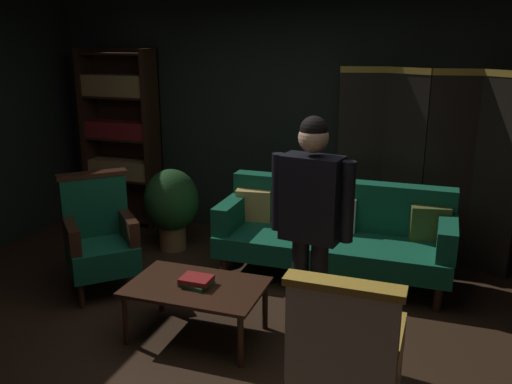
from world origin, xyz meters
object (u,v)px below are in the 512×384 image
Objects in this scene: folding_screen at (425,164)px; standing_figure at (311,216)px; potted_plant at (171,204)px; velvet_couch at (335,230)px; bookshelf at (121,133)px; coffee_table at (196,291)px; book_red_leather at (196,279)px; armchair_gilt_accent at (345,362)px; armchair_wing_left at (100,237)px; book_green_cloth at (196,284)px.

folding_screen is 1.12× the size of standing_figure.
standing_figure is 1.97× the size of potted_plant.
potted_plant is (-1.75, 0.12, 0.05)m from velvet_couch.
bookshelf is at bearing 164.69° from velvet_couch.
book_red_leather is at bearing -36.86° from coffee_table.
coffee_table is at bearing 143.14° from book_red_leather.
standing_figure is at bearing 116.13° from armchair_gilt_accent.
bookshelf reaches higher than velvet_couch.
armchair_gilt_accent is 0.61× the size of standing_figure.
armchair_wing_left is (-2.63, -1.62, -0.50)m from folding_screen.
book_red_leather reaches higher than book_green_cloth.
armchair_wing_left is 4.87× the size of book_green_cloth.
armchair_gilt_accent is at bearing -42.23° from bookshelf.
book_red_leather is (-0.75, -1.41, 0.02)m from velvet_couch.
book_green_cloth is at bearing -47.89° from bookshelf.
potted_plant is at bearing -33.08° from bookshelf.
armchair_gilt_accent is 4.87× the size of book_green_cloth.
bookshelf is (-3.43, 0.07, 0.10)m from folding_screen.
bookshelf reaches higher than potted_plant.
velvet_couch is 2.12× the size of coffee_table.
armchair_wing_left is (-2.37, 1.20, 0.00)m from armchair_gilt_accent.
armchair_gilt_accent reaches higher than book_green_cloth.
folding_screen is 2.63m from coffee_table.
coffee_table is 0.10m from book_red_leather.
bookshelf is 1.97× the size of armchair_wing_left.
folding_screen is 1.90× the size of coffee_table.
standing_figure is at bearing -86.76° from velvet_couch.
velvet_couch is at bearing -137.26° from folding_screen.
bookshelf is 4.33m from armchair_gilt_accent.
folding_screen is 3.13m from armchair_wing_left.
coffee_table is at bearing 143.14° from book_green_cloth.
book_green_cloth is (1.95, -2.15, -0.65)m from bookshelf.
coffee_table is at bearing -57.12° from potted_plant.
velvet_couch is 9.50× the size of book_red_leather.
coffee_table is (-1.49, -2.08, -0.61)m from folding_screen.
velvet_couch is 1.60m from coffee_table.
standing_figure reaches higher than coffee_table.
armchair_wing_left is 4.66× the size of book_red_leather.
standing_figure is at bearing -10.98° from armchair_wing_left.
book_green_cloth is at bearing 0.00° from book_red_leather.
velvet_couch is at bearing -15.31° from bookshelf.
armchair_wing_left is 2.08m from standing_figure.
bookshelf reaches higher than folding_screen.
standing_figure reaches higher than book_green_cloth.
velvet_couch is 2.45× the size of potted_plant.
armchair_gilt_accent is at bearing -30.68° from book_green_cloth.
coffee_table is at bearing -47.92° from bookshelf.
coffee_table is 4.68× the size of book_green_cloth.
standing_figure is (0.08, -1.33, 0.57)m from velvet_couch.
standing_figure is at bearing -108.08° from folding_screen.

